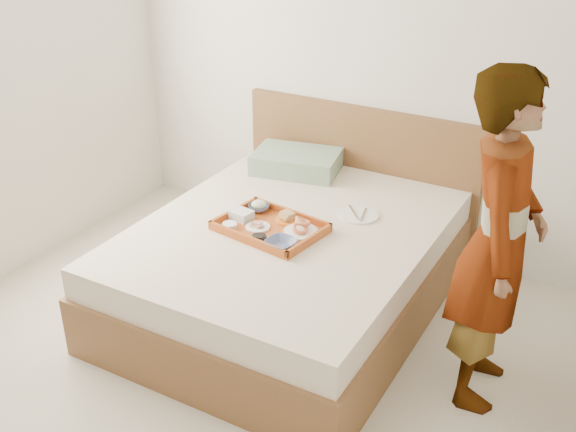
# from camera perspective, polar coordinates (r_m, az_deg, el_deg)

# --- Properties ---
(ground) EXTENTS (3.50, 4.00, 0.01)m
(ground) POSITION_cam_1_polar(r_m,az_deg,el_deg) (3.52, -8.22, -15.23)
(ground) COLOR beige
(ground) RESTS_ON ground
(wall_back) EXTENTS (3.50, 0.01, 2.60)m
(wall_back) POSITION_cam_1_polar(r_m,az_deg,el_deg) (4.47, 6.56, 13.28)
(wall_back) COLOR silver
(wall_back) RESTS_ON ground
(bed) EXTENTS (1.65, 2.00, 0.53)m
(bed) POSITION_cam_1_polar(r_m,az_deg,el_deg) (4.03, 0.08, -4.15)
(bed) COLOR brown
(bed) RESTS_ON ground
(headboard) EXTENTS (1.65, 0.06, 0.95)m
(headboard) POSITION_cam_1_polar(r_m,az_deg,el_deg) (4.71, 5.89, 3.42)
(headboard) COLOR brown
(headboard) RESTS_ON ground
(pillow) EXTENTS (0.61, 0.48, 0.13)m
(pillow) POSITION_cam_1_polar(r_m,az_deg,el_deg) (4.58, 0.70, 4.51)
(pillow) COLOR gray
(pillow) RESTS_ON bed
(tray) EXTENTS (0.62, 0.49, 0.05)m
(tray) POSITION_cam_1_polar(r_m,az_deg,el_deg) (3.84, -1.48, -0.87)
(tray) COLOR #AE511C
(tray) RESTS_ON bed
(prawn_plate) EXTENTS (0.22, 0.22, 0.01)m
(prawn_plate) POSITION_cam_1_polar(r_m,az_deg,el_deg) (3.79, 1.07, -1.32)
(prawn_plate) COLOR white
(prawn_plate) RESTS_ON tray
(navy_bowl_big) EXTENTS (0.18, 0.18, 0.04)m
(navy_bowl_big) POSITION_cam_1_polar(r_m,az_deg,el_deg) (3.65, -0.59, -2.29)
(navy_bowl_big) COLOR navy
(navy_bowl_big) RESTS_ON tray
(sauce_dish) EXTENTS (0.09, 0.09, 0.03)m
(sauce_dish) POSITION_cam_1_polar(r_m,az_deg,el_deg) (3.71, -2.39, -1.84)
(sauce_dish) COLOR black
(sauce_dish) RESTS_ON tray
(meat_plate) EXTENTS (0.16, 0.16, 0.01)m
(meat_plate) POSITION_cam_1_polar(r_m,az_deg,el_deg) (3.84, -2.51, -0.91)
(meat_plate) COLOR white
(meat_plate) RESTS_ON tray
(bread_plate) EXTENTS (0.16, 0.16, 0.01)m
(bread_plate) POSITION_cam_1_polar(r_m,az_deg,el_deg) (3.92, -0.06, -0.33)
(bread_plate) COLOR orange
(bread_plate) RESTS_ON tray
(salad_bowl) EXTENTS (0.14, 0.14, 0.04)m
(salad_bowl) POSITION_cam_1_polar(r_m,az_deg,el_deg) (4.03, -2.40, 0.70)
(salad_bowl) COLOR navy
(salad_bowl) RESTS_ON tray
(plastic_tub) EXTENTS (0.13, 0.11, 0.05)m
(plastic_tub) POSITION_cam_1_polar(r_m,az_deg,el_deg) (3.94, -3.86, 0.09)
(plastic_tub) COLOR silver
(plastic_tub) RESTS_ON tray
(cheese_round) EXTENTS (0.09, 0.09, 0.03)m
(cheese_round) POSITION_cam_1_polar(r_m,az_deg,el_deg) (3.85, -4.84, -0.80)
(cheese_round) COLOR white
(cheese_round) RESTS_ON tray
(dinner_plate) EXTENTS (0.31, 0.31, 0.01)m
(dinner_plate) POSITION_cam_1_polar(r_m,az_deg,el_deg) (4.02, 5.83, 0.09)
(dinner_plate) COLOR white
(dinner_plate) RESTS_ON bed
(person) EXTENTS (0.47, 0.65, 1.65)m
(person) POSITION_cam_1_polar(r_m,az_deg,el_deg) (3.27, 16.95, -2.17)
(person) COLOR white
(person) RESTS_ON ground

